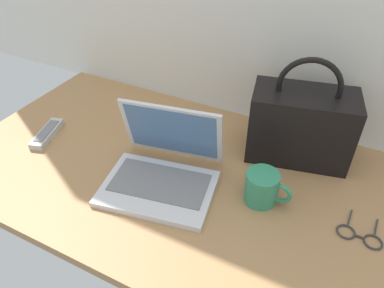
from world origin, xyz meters
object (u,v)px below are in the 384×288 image
Objects in this scene: remote_control_far at (47,134)px; eyeglasses at (360,236)px; laptop at (163,168)px; handbag at (301,124)px; coffee_mug at (262,188)px.

eyeglasses is at bearing 2.05° from remote_control_far.
laptop is 1.06× the size of handbag.
handbag reaches higher than laptop.
laptop reaches higher than coffee_mug.
eyeglasses is at bearing -1.18° from coffee_mug.
eyeglasses is (1.00, 0.04, -0.01)m from remote_control_far.
coffee_mug is 0.39× the size of handbag.
remote_control_far is 1.47× the size of eyeglasses.
handbag is (0.77, 0.28, 0.10)m from remote_control_far.
coffee_mug reaches higher than eyeglasses.
coffee_mug reaches higher than remote_control_far.
laptop is at bearing -0.96° from remote_control_far.
handbag is at bearing 132.42° from eyeglasses.
laptop is 0.43m from handbag.
eyeglasses is (0.26, -0.01, -0.04)m from coffee_mug.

